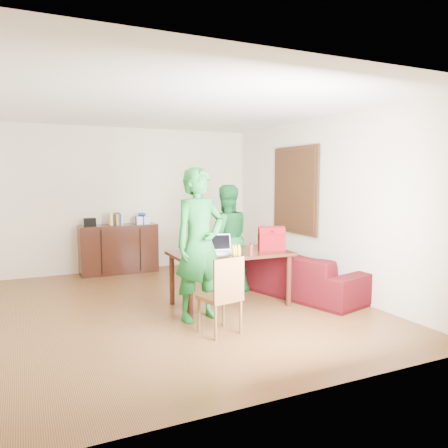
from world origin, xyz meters
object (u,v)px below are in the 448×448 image
laptop (221,250)px  red_bag (271,241)px  table (230,259)px  chair (220,311)px  person_near (199,244)px  sofa (297,273)px  bottle (251,249)px  person_far (226,238)px

laptop → red_bag: (0.75, -0.07, 0.09)m
table → laptop: 0.21m
table → chair: (-0.58, -0.95, -0.40)m
person_near → red_bag: size_ratio=5.22×
red_bag → sofa: size_ratio=0.16×
person_near → bottle: 0.74m
person_near → red_bag: person_near is taller
chair → sofa: 2.06m
sofa → person_near: bearing=89.8°
person_far → red_bag: bearing=119.6°
person_near → laptop: bearing=25.9°
table → person_far: bearing=69.5°
table → person_far: size_ratio=0.97×
table → red_bag: red_bag is taller
chair → bottle: size_ratio=5.41×
chair → red_bag: bearing=24.4°
person_near → bottle: bearing=-10.5°
table → person_near: size_ratio=0.85×
table → person_far: (0.29, 0.75, 0.17)m
person_far → laptop: person_far is taller
sofa → table: bearing=80.1°
person_far → bottle: 1.12m
laptop → chair: bearing=-102.1°
bottle → red_bag: size_ratio=0.46×
red_bag → chair: bearing=-122.6°
person_near → sofa: 1.94m
person_near → person_far: size_ratio=1.14×
bottle → person_near: bearing=-178.9°
laptop → red_bag: size_ratio=1.08×
red_bag → person_near: bearing=-145.8°
red_bag → table: bearing=-168.5°
chair → laptop: size_ratio=2.29×
chair → sofa: size_ratio=0.40×
table → person_near: 0.76m
person_far → bottle: person_far is taller
laptop → table: bearing=24.5°
person_far → sofa: bearing=154.6°
chair → person_near: (-0.02, 0.58, 0.68)m
sofa → bottle: bearing=98.8°
red_bag → sofa: red_bag is taller
person_near → red_bag: (1.19, 0.27, -0.06)m
chair → bottle: bottle is taller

